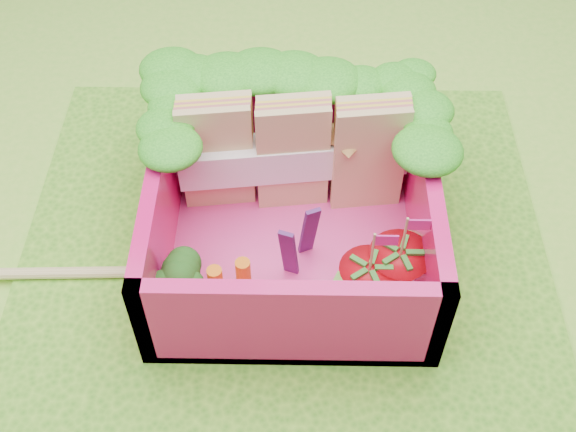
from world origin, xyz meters
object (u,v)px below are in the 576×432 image
(strawberry_right, at_px, (397,272))
(strawberry_left, at_px, (367,286))
(bento_box, at_px, (292,213))
(broccoli, at_px, (182,275))
(sandwich_stack, at_px, (294,153))
(chopsticks, at_px, (70,273))

(strawberry_right, bearing_deg, strawberry_left, -151.62)
(strawberry_left, bearing_deg, bento_box, 133.83)
(bento_box, height_order, broccoli, bento_box)
(sandwich_stack, height_order, broccoli, sandwich_stack)
(chopsticks, bearing_deg, broccoli, -15.65)
(sandwich_stack, bearing_deg, chopsticks, -155.05)
(bento_box, relative_size, chopsticks, 0.63)
(bento_box, bearing_deg, chopsticks, -170.28)
(broccoli, height_order, strawberry_right, strawberry_right)
(broccoli, xyz_separation_m, strawberry_left, (0.82, -0.01, -0.05))
(sandwich_stack, distance_m, broccoli, 0.83)
(strawberry_left, relative_size, strawberry_right, 0.98)
(strawberry_right, bearing_deg, broccoli, -176.05)
(bento_box, distance_m, sandwich_stack, 0.33)
(strawberry_left, height_order, strawberry_right, strawberry_right)
(strawberry_left, xyz_separation_m, strawberry_right, (0.14, 0.08, 0.01))
(bento_box, height_order, sandwich_stack, sandwich_stack)
(sandwich_stack, xyz_separation_m, broccoli, (-0.49, -0.66, -0.11))
(bento_box, bearing_deg, sandwich_stack, 89.04)
(chopsticks, bearing_deg, sandwich_stack, 24.95)
(bento_box, xyz_separation_m, strawberry_right, (0.48, -0.28, -0.08))
(sandwich_stack, xyz_separation_m, strawberry_left, (0.33, -0.67, -0.16))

